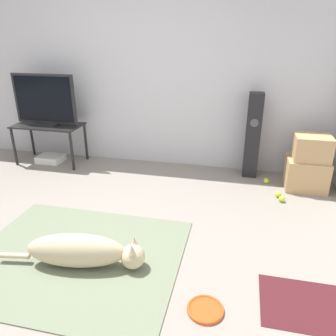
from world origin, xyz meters
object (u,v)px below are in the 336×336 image
at_px(tv_stand, 49,130).
at_px(tennis_ball_by_boxes, 282,199).
at_px(floor_speaker, 253,136).
at_px(game_console, 50,159).
at_px(cardboard_box_upper, 312,148).
at_px(dog, 83,251).
at_px(frisbee, 205,309).
at_px(tennis_ball_near_speaker, 278,194).
at_px(cardboard_box_lower, 306,174).
at_px(tv, 44,100).
at_px(tennis_ball_loose_on_carpet, 266,181).

distance_m(tv_stand, tennis_ball_by_boxes, 3.13).
relative_size(floor_speaker, game_console, 3.13).
bearing_deg(game_console, cardboard_box_upper, -1.80).
relative_size(dog, frisbee, 4.72).
height_order(cardboard_box_upper, floor_speaker, floor_speaker).
height_order(frisbee, tennis_ball_near_speaker, tennis_ball_near_speaker).
xyz_separation_m(cardboard_box_lower, tv, (-3.35, 0.11, 0.69)).
bearing_deg(tv_stand, floor_speaker, 3.00).
bearing_deg(tennis_ball_near_speaker, dog, -135.39).
height_order(cardboard_box_lower, game_console, cardboard_box_lower).
xyz_separation_m(floor_speaker, tv, (-2.71, -0.14, 0.35)).
distance_m(cardboard_box_lower, game_console, 3.39).
bearing_deg(cardboard_box_upper, floor_speaker, 158.76).
height_order(cardboard_box_lower, tennis_ball_by_boxes, cardboard_box_lower).
height_order(tv, tennis_ball_by_boxes, tv).
xyz_separation_m(tv, tennis_ball_near_speaker, (3.03, -0.42, -0.84)).
height_order(tv, game_console, tv).
bearing_deg(floor_speaker, cardboard_box_upper, -21.24).
xyz_separation_m(tv_stand, tennis_ball_near_speaker, (3.03, -0.42, -0.43)).
relative_size(tv_stand, tennis_ball_by_boxes, 13.92).
bearing_deg(tennis_ball_by_boxes, tv, 170.30).
bearing_deg(cardboard_box_upper, tennis_ball_loose_on_carpet, 175.46).
distance_m(dog, game_console, 2.47).
relative_size(floor_speaker, tennis_ball_loose_on_carpet, 15.92).
height_order(cardboard_box_upper, tv, tv).
distance_m(dog, cardboard_box_upper, 2.69).
bearing_deg(tennis_ball_loose_on_carpet, cardboard_box_lower, -4.23).
relative_size(dog, tennis_ball_loose_on_carpet, 17.59).
height_order(frisbee, cardboard_box_lower, cardboard_box_lower).
bearing_deg(cardboard_box_lower, dog, -135.44).
xyz_separation_m(tennis_ball_near_speaker, game_console, (-3.07, 0.41, 0.01)).
bearing_deg(floor_speaker, cardboard_box_lower, -21.41).
height_order(tv_stand, tennis_ball_loose_on_carpet, tv_stand).
bearing_deg(tennis_ball_near_speaker, tv, 172.15).
distance_m(frisbee, game_console, 3.31).
xyz_separation_m(frisbee, cardboard_box_upper, (0.93, 2.10, 0.49)).
height_order(floor_speaker, tennis_ball_near_speaker, floor_speaker).
xyz_separation_m(frisbee, tennis_ball_by_boxes, (0.63, 1.69, 0.02)).
distance_m(tv, game_console, 0.83).
bearing_deg(tennis_ball_near_speaker, cardboard_box_lower, 44.29).
bearing_deg(game_console, tv, 9.78).
bearing_deg(dog, floor_speaker, 59.20).
bearing_deg(tennis_ball_near_speaker, tennis_ball_by_boxes, -74.37).
height_order(dog, tv_stand, tv_stand).
xyz_separation_m(tv_stand, tv, (0.00, 0.00, 0.41)).
bearing_deg(cardboard_box_lower, game_console, 178.25).
bearing_deg(tennis_ball_loose_on_carpet, tennis_ball_near_speaker, -71.46).
height_order(tv, tennis_ball_near_speaker, tv).
bearing_deg(tennis_ball_by_boxes, game_console, 170.51).
height_order(tennis_ball_near_speaker, tennis_ball_loose_on_carpet, same).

